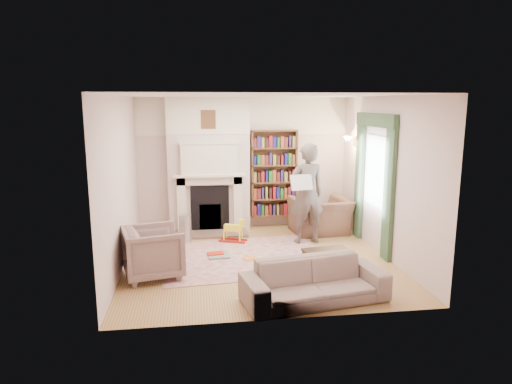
{
  "coord_description": "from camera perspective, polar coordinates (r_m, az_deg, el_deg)",
  "views": [
    {
      "loc": [
        -1.08,
        -7.49,
        2.69
      ],
      "look_at": [
        0.0,
        0.25,
        1.15
      ],
      "focal_mm": 32.0,
      "sensor_mm": 36.0,
      "label": 1
    }
  ],
  "objects": [
    {
      "name": "curtain_left",
      "position": [
        8.04,
        16.28,
        0.02
      ],
      "size": [
        0.07,
        0.32,
        2.4
      ],
      "primitive_type": "cube",
      "color": "#314D32",
      "rests_on": "floor"
    },
    {
      "name": "game_box_lid",
      "position": [
        8.22,
        -5.08,
        -7.74
      ],
      "size": [
        0.3,
        0.22,
        0.05
      ],
      "primitive_type": "cube",
      "rotation": [
        0.0,
        0.0,
        0.13
      ],
      "color": "red",
      "rests_on": "rug"
    },
    {
      "name": "wall_back",
      "position": [
        9.89,
        -1.6,
        3.64
      ],
      "size": [
        4.5,
        0.0,
        4.5
      ],
      "primitive_type": "plane",
      "rotation": [
        1.57,
        0.0,
        0.0
      ],
      "color": "beige",
      "rests_on": "floor"
    },
    {
      "name": "ceiling",
      "position": [
        7.57,
        0.27,
        11.98
      ],
      "size": [
        4.5,
        4.5,
        0.0
      ],
      "primitive_type": "plane",
      "rotation": [
        3.14,
        0.0,
        0.0
      ],
      "color": "white",
      "rests_on": "wall_back"
    },
    {
      "name": "man_reading",
      "position": [
        8.78,
        6.33,
        -0.21
      ],
      "size": [
        0.78,
        0.59,
        1.94
      ],
      "primitive_type": "imported",
      "rotation": [
        0.0,
        0.0,
        3.32
      ],
      "color": "#544943",
      "rests_on": "floor"
    },
    {
      "name": "wall_front",
      "position": [
        5.5,
        3.59,
        -2.41
      ],
      "size": [
        4.5,
        0.0,
        4.5
      ],
      "primitive_type": "plane",
      "rotation": [
        -1.57,
        0.0,
        0.0
      ],
      "color": "beige",
      "rests_on": "floor"
    },
    {
      "name": "board_game",
      "position": [
        8.18,
        -4.7,
        -7.89
      ],
      "size": [
        0.4,
        0.4,
        0.03
      ],
      "primitive_type": "cube",
      "rotation": [
        0.0,
        0.0,
        0.07
      ],
      "color": "gold",
      "rests_on": "rug"
    },
    {
      "name": "sofa",
      "position": [
        6.4,
        7.31,
        -11.0
      ],
      "size": [
        2.07,
        1.09,
        0.58
      ],
      "primitive_type": "imported",
      "rotation": [
        0.0,
        0.0,
        0.17
      ],
      "color": "gray",
      "rests_on": "floor"
    },
    {
      "name": "comic_annuals",
      "position": [
        7.73,
        1.67,
        -9.07
      ],
      "size": [
        0.96,
        0.94,
        0.02
      ],
      "color": "red",
      "rests_on": "rug"
    },
    {
      "name": "coffee_table",
      "position": [
        7.22,
        8.89,
        -8.94
      ],
      "size": [
        0.76,
        0.54,
        0.45
      ],
      "primitive_type": null,
      "rotation": [
        0.0,
        0.0,
        0.14
      ],
      "color": "#352212",
      "rests_on": "floor"
    },
    {
      "name": "pelmet",
      "position": [
        8.55,
        14.73,
        8.71
      ],
      "size": [
        0.09,
        1.7,
        0.24
      ],
      "primitive_type": "cube",
      "color": "#314D32",
      "rests_on": "wall_right"
    },
    {
      "name": "bookcase",
      "position": [
        9.88,
        2.24,
        2.31
      ],
      "size": [
        1.0,
        0.24,
        1.85
      ],
      "primitive_type": "cube",
      "color": "brown",
      "rests_on": "floor"
    },
    {
      "name": "rocking_horse",
      "position": [
        8.93,
        -2.9,
        -4.83
      ],
      "size": [
        0.58,
        0.4,
        0.47
      ],
      "primitive_type": null,
      "rotation": [
        0.0,
        0.0,
        -0.38
      ],
      "color": "yellow",
      "rests_on": "rug"
    },
    {
      "name": "armchair_left",
      "position": [
        7.33,
        -12.7,
        -7.35
      ],
      "size": [
        1.05,
        1.03,
        0.8
      ],
      "primitive_type": "imported",
      "rotation": [
        0.0,
        0.0,
        1.81
      ],
      "color": "gray",
      "rests_on": "floor"
    },
    {
      "name": "armchair_reading",
      "position": [
        9.59,
        7.98,
        -2.96
      ],
      "size": [
        1.23,
        1.11,
        0.74
      ],
      "primitive_type": "imported",
      "rotation": [
        0.0,
        0.0,
        3.25
      ],
      "color": "#4E3429",
      "rests_on": "floor"
    },
    {
      "name": "paraffin_heater",
      "position": [
        9.03,
        -8.82,
        -4.5
      ],
      "size": [
        0.31,
        0.31,
        0.55
      ],
      "primitive_type": "cylinder",
      "rotation": [
        0.0,
        0.0,
        0.34
      ],
      "color": "#A5A7AD",
      "rests_on": "floor"
    },
    {
      "name": "wall_left",
      "position": [
        7.69,
        -16.58,
        1.03
      ],
      "size": [
        0.0,
        4.5,
        4.5
      ],
      "primitive_type": "plane",
      "rotation": [
        1.57,
        0.0,
        1.57
      ],
      "color": "beige",
      "rests_on": "floor"
    },
    {
      "name": "newspaper",
      "position": [
        8.51,
        5.71,
        1.2
      ],
      "size": [
        0.44,
        0.2,
        0.29
      ],
      "primitive_type": "cube",
      "rotation": [
        -0.35,
        0.0,
        0.18
      ],
      "color": "beige",
      "rests_on": "man_reading"
    },
    {
      "name": "rug",
      "position": [
        8.12,
        -1.58,
        -8.16
      ],
      "size": [
        3.04,
        2.45,
        0.01
      ],
      "primitive_type": "cube",
      "rotation": [
        0.0,
        0.0,
        0.09
      ],
      "color": "beige",
      "rests_on": "floor"
    },
    {
      "name": "floor",
      "position": [
        8.03,
        0.25,
        -8.42
      ],
      "size": [
        4.5,
        4.5,
        0.0
      ],
      "primitive_type": "plane",
      "color": "olive",
      "rests_on": "ground"
    },
    {
      "name": "fireplace",
      "position": [
        9.63,
        -5.91,
        3.31
      ],
      "size": [
        1.7,
        0.58,
        2.8
      ],
      "color": "beige",
      "rests_on": "floor"
    },
    {
      "name": "wall_right",
      "position": [
        8.3,
        15.83,
        1.78
      ],
      "size": [
        0.0,
        4.5,
        4.5
      ],
      "primitive_type": "plane",
      "rotation": [
        1.57,
        0.0,
        -1.57
      ],
      "color": "beige",
      "rests_on": "floor"
    },
    {
      "name": "wall_sconce",
      "position": [
        9.55,
        11.17,
        6.18
      ],
      "size": [
        0.2,
        0.24,
        0.24
      ],
      "primitive_type": null,
      "color": "gold",
      "rests_on": "wall_right"
    },
    {
      "name": "curtain_right",
      "position": [
        9.32,
        12.79,
        1.66
      ],
      "size": [
        0.07,
        0.32,
        2.4
      ],
      "primitive_type": "cube",
      "color": "#314D32",
      "rests_on": "floor"
    },
    {
      "name": "window",
      "position": [
        8.65,
        14.7,
        2.53
      ],
      "size": [
        0.02,
        0.9,
        1.3
      ],
      "primitive_type": "cube",
      "color": "silver",
      "rests_on": "wall_right"
    }
  ]
}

